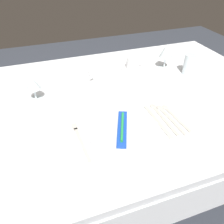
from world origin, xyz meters
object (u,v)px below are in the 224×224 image
toothbrush_package (122,128)px  wine_glass_centre (166,52)px  coffee_cup_right (82,77)px  napkin_folded (118,74)px  coffee_cup_left (133,63)px  dinner_knife (158,121)px  spoon_tea (172,114)px  wine_glass_left (33,84)px  fork_outer (80,139)px  drink_tumbler (189,64)px  spoon_dessert (167,116)px  dinner_plate (122,131)px  spoon_soup (160,115)px

toothbrush_package → wine_glass_centre: 0.65m
coffee_cup_right → napkin_folded: size_ratio=0.65×
napkin_folded → toothbrush_package: bearing=-107.8°
coffee_cup_right → coffee_cup_left: bearing=13.1°
dinner_knife → spoon_tea: (0.08, 0.02, -0.00)m
wine_glass_left → wine_glass_centre: bearing=7.8°
coffee_cup_left → coffee_cup_right: coffee_cup_right is taller
fork_outer → dinner_knife: 0.33m
dinner_knife → coffee_cup_right: bearing=118.4°
fork_outer → wine_glass_centre: size_ratio=1.49×
wine_glass_left → toothbrush_package: bearing=-49.9°
drink_tumbler → spoon_dessert: bearing=-135.0°
spoon_tea → coffee_cup_left: bearing=88.0°
dinner_plate → drink_tumbler: (0.54, 0.35, 0.05)m
spoon_tea → napkin_folded: 0.33m
spoon_soup → napkin_folded: 0.30m
coffee_cup_right → napkin_folded: bearing=-33.5°
dinner_knife → spoon_tea: size_ratio=1.12×
toothbrush_package → fork_outer: size_ratio=0.93×
coffee_cup_left → napkin_folded: 0.25m
dinner_knife → coffee_cup_right: coffee_cup_right is taller
dinner_knife → spoon_tea: 0.09m
spoon_dessert → drink_tumbler: drink_tumbler is taller
fork_outer → coffee_cup_left: 0.66m
fork_outer → drink_tumbler: (0.71, 0.34, 0.05)m
dinner_plate → coffee_cup_right: size_ratio=2.53×
dinner_knife → wine_glass_left: size_ratio=1.83×
spoon_tea → wine_glass_left: size_ratio=1.63×
fork_outer → napkin_folded: bearing=48.7°
dinner_plate → coffee_cup_left: coffee_cup_left is taller
spoon_dessert → drink_tumbler: 0.45m
coffee_cup_left → spoon_soup: bearing=-98.6°
coffee_cup_left → wine_glass_centre: bearing=-14.0°
dinner_plate → fork_outer: bearing=174.3°
wine_glass_left → coffee_cup_right: bearing=16.6°
toothbrush_package → coffee_cup_right: (-0.06, 0.43, 0.02)m
toothbrush_package → wine_glass_centre: wine_glass_centre is taller
dinner_plate → napkin_folded: size_ratio=1.65×
toothbrush_package → drink_tumbler: drink_tumbler is taller
dinner_plate → fork_outer: (-0.17, 0.02, -0.01)m
spoon_tea → napkin_folded: size_ratio=1.22×
dinner_plate → fork_outer: dinner_plate is taller
dinner_knife → spoon_soup: spoon_soup is taller
dinner_plate → wine_glass_left: 0.48m
toothbrush_package → coffee_cup_left: coffee_cup_left is taller
spoon_tea → napkin_folded: bearing=117.3°
spoon_soup → spoon_dessert: bearing=-26.5°
wine_glass_centre → spoon_soup: bearing=-121.6°
spoon_soup → dinner_knife: bearing=-131.4°
coffee_cup_right → wine_glass_centre: size_ratio=0.73×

